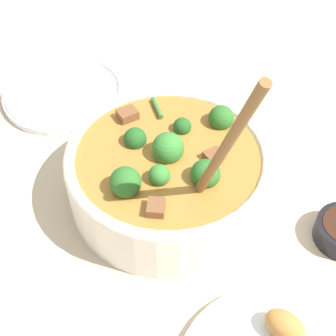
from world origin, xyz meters
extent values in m
plane|color=#C6B293|center=(0.00, 0.00, 0.00)|extent=(4.00, 4.00, 0.00)
cylinder|color=white|center=(0.00, 0.00, 0.04)|extent=(0.28, 0.28, 0.08)
torus|color=white|center=(0.00, 0.00, 0.08)|extent=(0.28, 0.28, 0.02)
cylinder|color=#B27533|center=(0.00, 0.00, 0.06)|extent=(0.26, 0.26, 0.06)
sphere|color=#235B23|center=(0.03, 0.04, 0.09)|extent=(0.03, 0.03, 0.03)
cylinder|color=#6B9956|center=(0.03, 0.04, 0.07)|extent=(0.01, 0.01, 0.01)
sphere|color=#387F33|center=(0.00, 0.00, 0.10)|extent=(0.04, 0.04, 0.04)
cylinder|color=#6B9956|center=(0.00, 0.00, 0.07)|extent=(0.02, 0.02, 0.02)
sphere|color=#387F33|center=(-0.02, -0.04, 0.09)|extent=(0.03, 0.03, 0.03)
cylinder|color=#6B9956|center=(-0.02, -0.04, 0.07)|extent=(0.01, 0.01, 0.01)
sphere|color=#2D6B28|center=(0.03, -0.06, 0.10)|extent=(0.04, 0.04, 0.04)
cylinder|color=#6B9956|center=(0.03, -0.06, 0.07)|extent=(0.01, 0.01, 0.02)
sphere|color=#235B23|center=(-0.04, 0.04, 0.09)|extent=(0.03, 0.03, 0.03)
cylinder|color=#6B9956|center=(-0.04, 0.04, 0.07)|extent=(0.01, 0.01, 0.01)
sphere|color=#2D6B28|center=(-0.07, -0.04, 0.10)|extent=(0.04, 0.04, 0.04)
cylinder|color=#6B9956|center=(-0.07, -0.04, 0.07)|extent=(0.01, 0.01, 0.02)
sphere|color=#2D6B28|center=(0.09, 0.04, 0.10)|extent=(0.04, 0.04, 0.04)
cylinder|color=#6B9956|center=(0.09, 0.04, 0.07)|extent=(0.01, 0.01, 0.02)
cube|color=brown|center=(-0.04, -0.09, 0.09)|extent=(0.03, 0.03, 0.02)
cube|color=brown|center=(-0.03, 0.09, 0.09)|extent=(0.03, 0.03, 0.02)
cube|color=brown|center=(0.06, -0.02, 0.09)|extent=(0.03, 0.03, 0.02)
cylinder|color=#3D7533|center=(0.01, 0.09, 0.09)|extent=(0.01, 0.04, 0.01)
ellipsoid|color=brown|center=(0.02, -0.07, 0.08)|extent=(0.04, 0.03, 0.01)
cylinder|color=brown|center=(0.03, -0.11, 0.19)|extent=(0.04, 0.09, 0.22)
cylinder|color=white|center=(-0.11, 0.28, 0.01)|extent=(0.22, 0.22, 0.01)
torus|color=white|center=(-0.11, 0.28, 0.01)|extent=(0.21, 0.21, 0.01)
ellipsoid|color=#BC7F3D|center=(0.06, -0.24, 0.03)|extent=(0.05, 0.06, 0.03)
camera|label=1|loc=(-0.13, -0.42, 0.53)|focal=50.00mm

